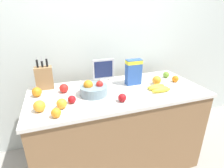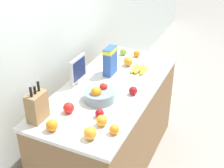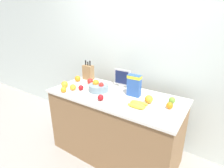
# 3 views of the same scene
# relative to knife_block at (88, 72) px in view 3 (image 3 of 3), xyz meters

# --- Properties ---
(ground_plane) EXTENTS (14.00, 14.00, 0.00)m
(ground_plane) POSITION_rel_knife_block_xyz_m (0.64, -0.27, -0.98)
(ground_plane) COLOR gray
(wall_back) EXTENTS (9.00, 0.06, 2.60)m
(wall_back) POSITION_rel_knife_block_xyz_m (0.64, 0.32, 0.32)
(wall_back) COLOR silver
(wall_back) RESTS_ON ground_plane
(counter) EXTENTS (1.63, 0.74, 0.87)m
(counter) POSITION_rel_knife_block_xyz_m (0.64, -0.27, -0.54)
(counter) COLOR olive
(counter) RESTS_ON ground_plane
(knife_block) EXTENTS (0.16, 0.09, 0.31)m
(knife_block) POSITION_rel_knife_block_xyz_m (0.00, 0.00, 0.00)
(knife_block) COLOR #937047
(knife_block) RESTS_ON counter
(small_monitor) EXTENTS (0.23, 0.03, 0.24)m
(small_monitor) POSITION_rel_knife_block_xyz_m (0.58, 0.00, 0.02)
(small_monitor) COLOR #B7B7BC
(small_monitor) RESTS_ON counter
(cereal_box) EXTENTS (0.16, 0.08, 0.26)m
(cereal_box) POSITION_rel_knife_block_xyz_m (0.84, -0.17, 0.03)
(cereal_box) COLOR #2D56A8
(cereal_box) RESTS_ON counter
(fruit_bowl) EXTENTS (0.25, 0.25, 0.14)m
(fruit_bowl) POSITION_rel_knife_block_xyz_m (0.41, -0.28, -0.06)
(fruit_bowl) COLOR gray
(fruit_bowl) RESTS_ON counter
(banana_bunch) EXTENTS (0.20, 0.14, 0.04)m
(banana_bunch) POSITION_rel_knife_block_xyz_m (1.00, -0.39, -0.09)
(banana_bunch) COLOR yellow
(banana_bunch) RESTS_ON counter
(apple_rear) EXTENTS (0.07, 0.07, 0.07)m
(apple_rear) POSITION_rel_knife_block_xyz_m (0.20, -0.38, -0.08)
(apple_rear) COLOR #A31419
(apple_rear) RESTS_ON counter
(apple_near_bananas) EXTENTS (0.07, 0.07, 0.07)m
(apple_near_bananas) POSITION_rel_knife_block_xyz_m (0.60, -0.49, -0.08)
(apple_near_bananas) COLOR #A31419
(apple_near_bananas) RESTS_ON counter
(apple_leftmost) EXTENTS (0.07, 0.07, 0.07)m
(apple_leftmost) POSITION_rel_knife_block_xyz_m (1.28, -0.12, -0.07)
(apple_leftmost) COLOR #6B9E33
(apple_leftmost) RESTS_ON counter
(apple_rightmost) EXTENTS (0.08, 0.08, 0.08)m
(apple_rightmost) POSITION_rel_knife_block_xyz_m (0.16, -0.15, -0.07)
(apple_rightmost) COLOR red
(apple_rightmost) RESTS_ON counter
(orange_mid_right) EXTENTS (0.09, 0.09, 0.09)m
(orange_mid_right) POSITION_rel_knife_block_xyz_m (1.07, -0.25, -0.06)
(orange_mid_right) COLOR orange
(orange_mid_right) RESTS_ON counter
(orange_back_center) EXTENTS (0.07, 0.07, 0.07)m
(orange_back_center) POSITION_rel_knife_block_xyz_m (1.29, -0.26, -0.08)
(orange_back_center) COLOR orange
(orange_back_center) RESTS_ON counter
(orange_near_bowl) EXTENTS (0.07, 0.07, 0.07)m
(orange_near_bowl) POSITION_rel_knife_block_xyz_m (0.08, -0.56, -0.07)
(orange_near_bowl) COLOR orange
(orange_near_bowl) RESTS_ON counter
(orange_mid_left) EXTENTS (0.08, 0.08, 0.08)m
(orange_mid_left) POSITION_rel_knife_block_xyz_m (0.12, -0.44, -0.07)
(orange_mid_left) COLOR orange
(orange_mid_left) RESTS_ON counter
(orange_by_cereal) EXTENTS (0.09, 0.09, 0.09)m
(orange_by_cereal) POSITION_rel_knife_block_xyz_m (-0.04, -0.44, -0.07)
(orange_by_cereal) COLOR orange
(orange_by_cereal) RESTS_ON counter
(orange_front_left) EXTENTS (0.08, 0.08, 0.08)m
(orange_front_left) POSITION_rel_knife_block_xyz_m (-0.07, -0.16, -0.07)
(orange_front_left) COLOR orange
(orange_front_left) RESTS_ON counter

